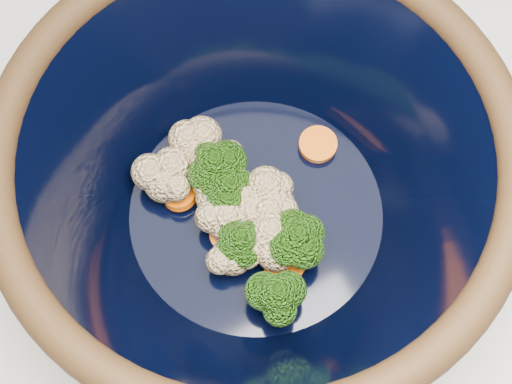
{
  "coord_description": "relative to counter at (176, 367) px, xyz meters",
  "views": [
    {
      "loc": [
        0.0,
        -0.2,
        1.43
      ],
      "look_at": [
        0.11,
        -0.03,
        0.97
      ],
      "focal_mm": 50.0,
      "sensor_mm": 36.0,
      "label": 1
    }
  ],
  "objects": [
    {
      "name": "counter",
      "position": [
        0.0,
        0.0,
        0.0
      ],
      "size": [
        1.2,
        1.2,
        0.9
      ],
      "primitive_type": "cube",
      "color": "white",
      "rests_on": "ground"
    },
    {
      "name": "vegetable_pile",
      "position": [
        0.1,
        -0.03,
        0.5
      ],
      "size": [
        0.15,
        0.17,
        0.05
      ],
      "color": "#608442",
      "rests_on": "mixing_bowl"
    },
    {
      "name": "mixing_bowl",
      "position": [
        0.11,
        -0.03,
        0.53
      ],
      "size": [
        0.44,
        0.44,
        0.15
      ],
      "rotation": [
        0.0,
        0.0,
        0.42
      ],
      "color": "black",
      "rests_on": "counter"
    }
  ]
}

